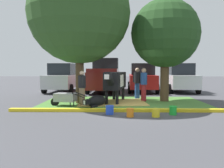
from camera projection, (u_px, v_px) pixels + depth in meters
ground_plane at (129, 108)px, 10.02m from camera, size 80.00×80.00×0.00m
grass_island at (123, 102)px, 11.58m from camera, size 7.78×4.57×0.02m
curb_yellow at (125, 110)px, 9.14m from camera, size 8.98×0.24×0.12m
hay_bedding at (112, 102)px, 11.46m from camera, size 3.40×2.67×0.04m
shade_tree_left at (79, 13)px, 11.06m from camera, size 4.78×4.78×6.67m
shade_tree_right at (165, 34)px, 11.81m from camera, size 3.41×3.41×5.12m
cow_holstein at (115, 81)px, 11.49m from camera, size 1.11×3.11×1.52m
calf_lying at (96, 101)px, 10.37m from camera, size 1.07×1.22×0.48m
person_handler at (82, 87)px, 10.68m from camera, size 0.34×0.51×1.57m
person_visitor_near at (144, 84)px, 11.94m from camera, size 0.34×0.52×1.68m
person_visitor_far at (137, 82)px, 12.87m from camera, size 0.45×0.34×1.70m
wheelbarrow at (65, 98)px, 10.46m from camera, size 1.62×0.76×0.63m
bucket_blue at (110, 110)px, 8.60m from camera, size 0.31×0.31×0.32m
bucket_orange at (130, 112)px, 8.16m from camera, size 0.27×0.27×0.30m
bucket_yellow at (156, 113)px, 8.16m from camera, size 0.30×0.30×0.29m
bucket_green at (173, 110)px, 8.53m from camera, size 0.28×0.28×0.32m
sedan_silver at (63, 78)px, 17.12m from camera, size 2.16×4.47×2.02m
pickup_truck_maroon at (105, 76)px, 17.06m from camera, size 2.38×5.48×2.42m
sedan_red at (142, 78)px, 17.04m from camera, size 2.16×4.47×2.02m
hatchback_white at (180, 78)px, 16.99m from camera, size 2.16×4.47×2.02m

